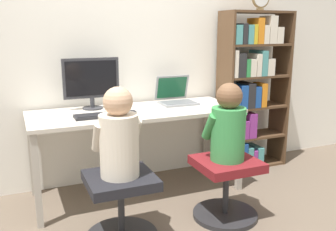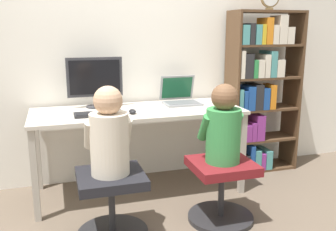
{
  "view_description": "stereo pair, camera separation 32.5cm",
  "coord_description": "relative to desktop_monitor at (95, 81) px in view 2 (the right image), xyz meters",
  "views": [
    {
      "loc": [
        -1.0,
        -2.74,
        1.49
      ],
      "look_at": [
        0.23,
        0.18,
        0.75
      ],
      "focal_mm": 40.0,
      "sensor_mm": 36.0,
      "label": 1
    },
    {
      "loc": [
        -0.7,
        -2.85,
        1.49
      ],
      "look_at": [
        0.23,
        0.18,
        0.75
      ],
      "focal_mm": 40.0,
      "sensor_mm": 36.0,
      "label": 2
    }
  ],
  "objects": [
    {
      "name": "ground_plane",
      "position": [
        0.35,
        -0.57,
        -1.03
      ],
      "size": [
        14.0,
        14.0,
        0.0
      ],
      "primitive_type": "plane",
      "color": "brown"
    },
    {
      "name": "office_chair_right",
      "position": [
        0.85,
        -0.94,
        -0.75
      ],
      "size": [
        0.52,
        0.52,
        0.49
      ],
      "color": "#262628",
      "rests_on": "ground_plane"
    },
    {
      "name": "desk",
      "position": [
        0.35,
        -0.22,
        -0.32
      ],
      "size": [
        1.87,
        0.71,
        0.78
      ],
      "color": "beige",
      "rests_on": "ground_plane"
    },
    {
      "name": "bookshelf",
      "position": [
        1.66,
        -0.04,
        -0.17
      ],
      "size": [
        0.75,
        0.31,
        1.66
      ],
      "color": "#513823",
      "rests_on": "ground_plane"
    },
    {
      "name": "wall_back",
      "position": [
        0.35,
        0.2,
        0.27
      ],
      "size": [
        10.0,
        0.05,
        2.6
      ],
      "color": "white",
      "rests_on": "ground_plane"
    },
    {
      "name": "desktop_monitor",
      "position": [
        0.0,
        0.0,
        0.0
      ],
      "size": [
        0.5,
        0.18,
        0.46
      ],
      "color": "#333338",
      "rests_on": "desk"
    },
    {
      "name": "laptop",
      "position": [
        0.8,
        -0.06,
        -0.19
      ],
      "size": [
        0.34,
        0.32,
        0.26
      ],
      "color": "gray",
      "rests_on": "desk"
    },
    {
      "name": "person_at_monitor",
      "position": [
        -0.02,
        -0.93,
        -0.26
      ],
      "size": [
        0.33,
        0.29,
        0.63
      ],
      "color": "beige",
      "rests_on": "office_chair_left"
    },
    {
      "name": "computer_mouse_by_keyboard",
      "position": [
        0.27,
        -0.36,
        -0.23
      ],
      "size": [
        0.06,
        0.1,
        0.04
      ],
      "color": "black",
      "rests_on": "desk"
    },
    {
      "name": "office_chair_left",
      "position": [
        -0.02,
        -0.93,
        -0.75
      ],
      "size": [
        0.52,
        0.52,
        0.49
      ],
      "color": "#262628",
      "rests_on": "ground_plane"
    },
    {
      "name": "person_at_laptop",
      "position": [
        0.85,
        -0.94,
        -0.27
      ],
      "size": [
        0.32,
        0.28,
        0.6
      ],
      "color": "#388C47",
      "rests_on": "office_chair_right"
    },
    {
      "name": "keyboard",
      "position": [
        -0.01,
        -0.34,
        -0.23
      ],
      "size": [
        0.41,
        0.16,
        0.03
      ],
      "color": "#232326",
      "rests_on": "desk"
    }
  ]
}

